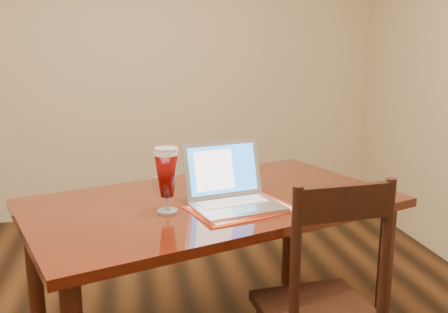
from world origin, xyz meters
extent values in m
cube|color=#CBAC87|center=(0.00, 2.50, 1.35)|extent=(4.50, 0.01, 2.70)
cube|color=#491309|center=(0.52, 0.44, 0.74)|extent=(1.83, 1.39, 0.04)
cylinder|color=#38140E|center=(1.33, 0.33, 0.36)|extent=(0.07, 0.07, 0.72)
cylinder|color=#38140E|center=(-0.29, 0.56, 0.36)|extent=(0.07, 0.07, 0.72)
cylinder|color=#38140E|center=(1.08, 1.04, 0.36)|extent=(0.07, 0.07, 0.72)
cube|color=#A4250F|center=(0.62, 0.28, 0.76)|extent=(0.50, 0.43, 0.00)
cube|color=silver|center=(0.62, 0.28, 0.76)|extent=(0.45, 0.37, 0.00)
cube|color=silver|center=(0.60, 0.27, 0.77)|extent=(0.41, 0.33, 0.02)
cube|color=silver|center=(0.59, 0.32, 0.78)|extent=(0.31, 0.18, 0.00)
cube|color=#B8B7BC|center=(0.62, 0.20, 0.78)|extent=(0.10, 0.08, 0.00)
cube|color=silver|center=(0.56, 0.42, 0.90)|extent=(0.37, 0.15, 0.24)
cube|color=blue|center=(0.56, 0.42, 0.90)|extent=(0.32, 0.13, 0.20)
cube|color=white|center=(0.52, 0.41, 0.90)|extent=(0.19, 0.09, 0.17)
cylinder|color=silver|center=(0.30, 0.30, 0.76)|extent=(0.08, 0.08, 0.01)
cylinder|color=silver|center=(0.30, 0.30, 0.80)|extent=(0.01, 0.01, 0.06)
cylinder|color=silver|center=(0.30, 0.30, 1.01)|extent=(0.10, 0.10, 0.02)
cylinder|color=silver|center=(0.30, 0.30, 1.03)|extent=(0.10, 0.10, 0.01)
cylinder|color=white|center=(0.29, 0.73, 0.78)|extent=(0.06, 0.06, 0.04)
cylinder|color=white|center=(0.34, 0.78, 0.78)|extent=(0.06, 0.06, 0.04)
cube|color=black|center=(0.85, -0.04, 0.43)|extent=(0.45, 0.44, 0.04)
cylinder|color=black|center=(0.69, -0.22, 0.73)|extent=(0.04, 0.04, 0.54)
cylinder|color=black|center=(1.03, -0.19, 0.73)|extent=(0.04, 0.04, 0.54)
cube|color=black|center=(0.86, -0.20, 0.93)|extent=(0.34, 0.06, 0.12)
camera|label=1|loc=(0.16, -1.68, 1.44)|focal=40.00mm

